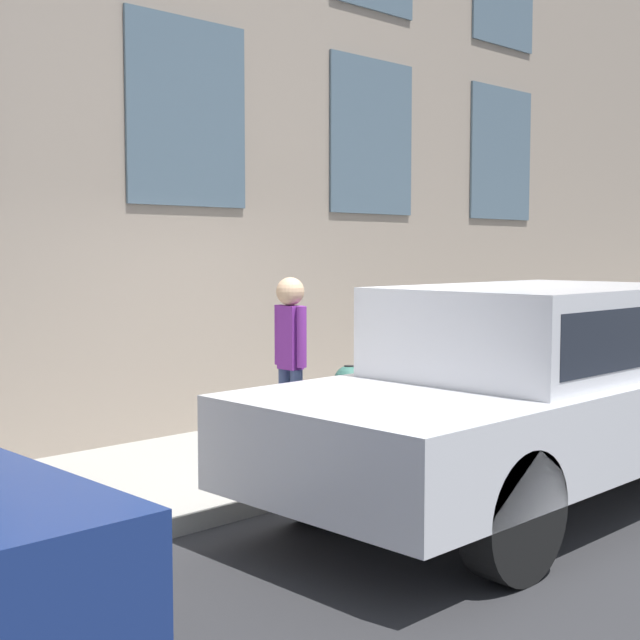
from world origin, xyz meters
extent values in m
plane|color=#2D2D30|center=(0.00, 0.00, 0.00)|extent=(80.00, 80.00, 0.00)
cube|color=#9E9B93|center=(1.13, 0.00, 0.07)|extent=(2.26, 60.00, 0.14)
cube|color=#4C6070|center=(2.24, -5.28, 3.27)|extent=(0.03, 1.39, 1.80)
cube|color=#4C6070|center=(2.24, -2.64, 3.27)|extent=(0.03, 1.39, 1.80)
cube|color=#4C6070|center=(2.24, 0.00, 3.27)|extent=(0.03, 1.39, 1.80)
cylinder|color=#2D7260|center=(0.64, -0.58, 0.16)|extent=(0.36, 0.36, 0.04)
cylinder|color=#2D7260|center=(0.64, -0.58, 0.45)|extent=(0.26, 0.26, 0.63)
sphere|color=#2C5D50|center=(0.64, -0.58, 0.76)|extent=(0.28, 0.28, 0.28)
cylinder|color=black|center=(0.64, -0.58, 0.84)|extent=(0.09, 0.09, 0.11)
cylinder|color=#2D7260|center=(0.64, -0.76, 0.52)|extent=(0.09, 0.10, 0.09)
cylinder|color=#2D7260|center=(0.64, -0.40, 0.52)|extent=(0.09, 0.10, 0.09)
cylinder|color=navy|center=(0.82, -0.11, 0.51)|extent=(0.11, 0.11, 0.75)
cylinder|color=navy|center=(0.98, -0.11, 0.51)|extent=(0.11, 0.11, 0.75)
cube|color=#72288C|center=(0.90, -0.11, 1.17)|extent=(0.20, 0.14, 0.56)
cylinder|color=#72288C|center=(0.76, -0.11, 1.18)|extent=(0.09, 0.09, 0.54)
cylinder|color=#72288C|center=(1.05, -0.11, 1.18)|extent=(0.09, 0.09, 0.54)
sphere|color=tan|center=(0.90, -0.11, 1.58)|extent=(0.25, 0.25, 0.25)
cylinder|color=black|center=(-2.04, 0.82, 0.40)|extent=(0.24, 0.80, 0.80)
cylinder|color=black|center=(-0.42, 0.82, 0.40)|extent=(0.24, 0.80, 0.80)
cylinder|color=black|center=(-0.42, -2.37, 0.40)|extent=(0.24, 0.80, 0.80)
cube|color=silver|center=(-1.23, -0.77, 0.70)|extent=(1.86, 5.14, 0.61)
cube|color=silver|center=(-1.23, -0.77, 1.34)|extent=(1.64, 2.47, 0.66)
cube|color=#1E232D|center=(-1.23, -0.77, 1.34)|extent=(1.65, 2.27, 0.42)
camera|label=1|loc=(-4.88, 5.18, 1.94)|focal=50.00mm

